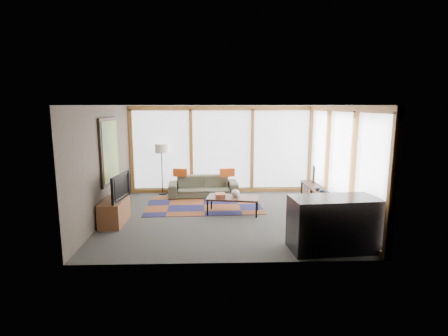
{
  "coord_description": "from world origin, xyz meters",
  "views": [
    {
      "loc": [
        -0.28,
        -7.97,
        2.59
      ],
      "look_at": [
        0.0,
        0.4,
        1.1
      ],
      "focal_mm": 28.0,
      "sensor_mm": 36.0,
      "label": 1
    }
  ],
  "objects_px": {
    "television": "(117,187)",
    "floor_lamp": "(162,169)",
    "bar_counter": "(333,224)",
    "coffee_table": "(233,205)",
    "sofa": "(203,186)",
    "tv_console": "(115,211)",
    "bookshelf": "(317,197)"
  },
  "relations": [
    {
      "from": "television",
      "to": "floor_lamp",
      "type": "bearing_deg",
      "value": -5.52
    },
    {
      "from": "bar_counter",
      "to": "coffee_table",
      "type": "bearing_deg",
      "value": 121.63
    },
    {
      "from": "sofa",
      "to": "television",
      "type": "distance_m",
      "value": 3.01
    },
    {
      "from": "sofa",
      "to": "bar_counter",
      "type": "bearing_deg",
      "value": -62.24
    },
    {
      "from": "floor_lamp",
      "to": "television",
      "type": "bearing_deg",
      "value": -103.4
    },
    {
      "from": "bar_counter",
      "to": "bookshelf",
      "type": "bearing_deg",
      "value": 73.82
    },
    {
      "from": "television",
      "to": "bar_counter",
      "type": "distance_m",
      "value": 4.61
    },
    {
      "from": "floor_lamp",
      "to": "coffee_table",
      "type": "relative_size",
      "value": 1.21
    },
    {
      "from": "sofa",
      "to": "coffee_table",
      "type": "xyz_separation_m",
      "value": [
        0.77,
        -1.71,
        -0.08
      ]
    },
    {
      "from": "sofa",
      "to": "television",
      "type": "height_order",
      "value": "television"
    },
    {
      "from": "tv_console",
      "to": "television",
      "type": "height_order",
      "value": "television"
    },
    {
      "from": "sofa",
      "to": "tv_console",
      "type": "distance_m",
      "value": 3.03
    },
    {
      "from": "floor_lamp",
      "to": "bookshelf",
      "type": "xyz_separation_m",
      "value": [
        4.21,
        -1.48,
        -0.51
      ]
    },
    {
      "from": "floor_lamp",
      "to": "tv_console",
      "type": "relative_size",
      "value": 1.39
    },
    {
      "from": "floor_lamp",
      "to": "coffee_table",
      "type": "distance_m",
      "value": 2.87
    },
    {
      "from": "coffee_table",
      "to": "television",
      "type": "xyz_separation_m",
      "value": [
        -2.61,
        -0.61,
        0.63
      ]
    },
    {
      "from": "bar_counter",
      "to": "floor_lamp",
      "type": "bearing_deg",
      "value": 125.58
    },
    {
      "from": "floor_lamp",
      "to": "television",
      "type": "relative_size",
      "value": 1.49
    },
    {
      "from": "tv_console",
      "to": "bar_counter",
      "type": "distance_m",
      "value": 4.66
    },
    {
      "from": "television",
      "to": "bar_counter",
      "type": "relative_size",
      "value": 0.65
    },
    {
      "from": "tv_console",
      "to": "bar_counter",
      "type": "height_order",
      "value": "bar_counter"
    },
    {
      "from": "television",
      "to": "bar_counter",
      "type": "height_order",
      "value": "television"
    },
    {
      "from": "sofa",
      "to": "television",
      "type": "bearing_deg",
      "value": -132.52
    },
    {
      "from": "sofa",
      "to": "coffee_table",
      "type": "bearing_deg",
      "value": -69.91
    },
    {
      "from": "bar_counter",
      "to": "sofa",
      "type": "bearing_deg",
      "value": 116.51
    },
    {
      "from": "coffee_table",
      "to": "bookshelf",
      "type": "bearing_deg",
      "value": 13.37
    },
    {
      "from": "sofa",
      "to": "tv_console",
      "type": "relative_size",
      "value": 1.83
    },
    {
      "from": "floor_lamp",
      "to": "bookshelf",
      "type": "bearing_deg",
      "value": -19.34
    },
    {
      "from": "coffee_table",
      "to": "television",
      "type": "relative_size",
      "value": 1.23
    },
    {
      "from": "coffee_table",
      "to": "tv_console",
      "type": "relative_size",
      "value": 1.14
    },
    {
      "from": "sofa",
      "to": "bookshelf",
      "type": "height_order",
      "value": "sofa"
    },
    {
      "from": "floor_lamp",
      "to": "television",
      "type": "height_order",
      "value": "floor_lamp"
    }
  ]
}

